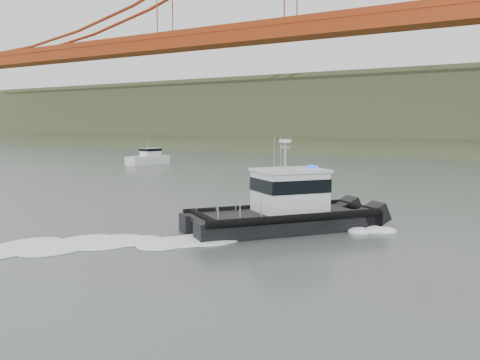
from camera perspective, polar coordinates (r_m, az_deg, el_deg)
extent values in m
plane|color=#485650|center=(22.37, -16.21, -8.22)|extent=(400.00, 400.00, 0.00)
cube|color=#323F24|center=(107.54, 24.00, 2.58)|extent=(500.00, 44.72, 16.25)
cube|color=#923112|center=(92.16, 22.89, 15.89)|extent=(260.00, 6.00, 2.20)
cube|color=black|center=(28.60, 3.36, -4.14)|extent=(6.60, 8.77, 1.08)
cube|color=black|center=(26.48, 5.64, -4.98)|extent=(6.60, 8.77, 1.08)
cube|color=black|center=(27.26, 3.62, -3.72)|extent=(7.82, 9.05, 0.22)
cube|color=silver|center=(27.50, 5.32, -1.25)|extent=(4.06, 4.19, 2.06)
cube|color=black|center=(27.45, 5.32, -0.48)|extent=(4.13, 4.27, 0.67)
cube|color=silver|center=(27.38, 5.34, 1.04)|extent=(4.31, 4.44, 0.14)
cylinder|color=#919298|center=(27.20, 4.85, 2.57)|extent=(0.14, 0.14, 1.62)
cylinder|color=white|center=(27.17, 4.86, 4.18)|extent=(0.63, 0.63, 0.16)
cube|color=silver|center=(73.15, -9.81, 2.06)|extent=(2.75, 6.38, 1.24)
cube|color=silver|center=(73.43, -9.52, 2.89)|extent=(1.92, 2.65, 1.24)
cube|color=black|center=(73.41, -9.53, 3.21)|extent=(1.98, 2.70, 0.36)
cylinder|color=#919298|center=(73.04, -9.84, 3.76)|extent=(0.08, 0.08, 1.24)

